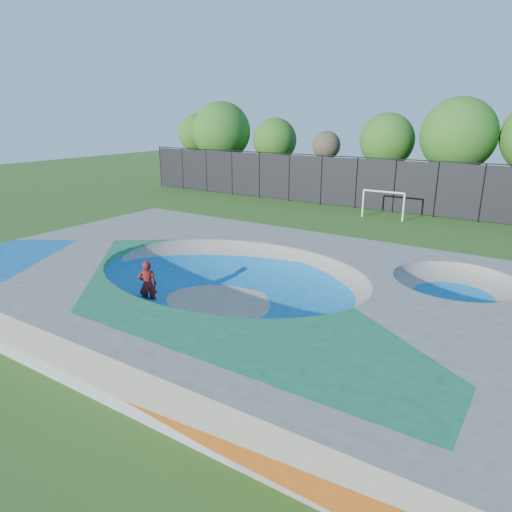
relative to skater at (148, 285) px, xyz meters
The scene contains 7 objects.
ground 3.29m from the skater, 37.26° to the left, with size 120.00×120.00×0.00m, color #295216.
skate_deck 3.16m from the skater, 37.26° to the left, with size 22.00×14.00×1.50m, color gray.
skater is the anchor object (origin of this frame).
skateboard 0.92m from the skater, ahead, with size 0.78×0.22×0.05m, color black.
soccer_goal 20.46m from the skater, 82.84° to the left, with size 3.04×0.12×2.01m.
fence 23.08m from the skater, 83.75° to the left, with size 48.09×0.09×4.04m.
treeline 28.54m from the skater, 81.76° to the left, with size 52.84×7.14×8.49m.
Camera 1 is at (9.80, -13.34, 7.15)m, focal length 32.00 mm.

